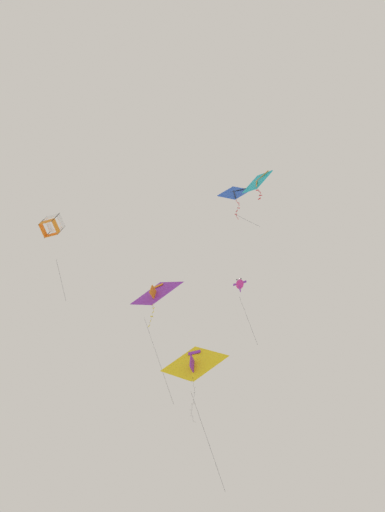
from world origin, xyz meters
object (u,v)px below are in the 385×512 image
Objects in this scene: kite_diamond_highest at (257,182)px; kite_fish_low_drifter at (240,284)px; kite_delta_upper_right at (194,363)px; kite_diamond_near_left at (234,193)px; kite_delta_far_centre at (156,293)px; kite_box_mid_left at (52,226)px.

kite_fish_low_drifter is at bearing -59.86° from kite_diamond_highest.
kite_delta_upper_right is (-2.23, -3.00, -8.04)m from kite_fish_low_drifter.
kite_diamond_near_left reaches higher than kite_delta_far_centre.
kite_delta_upper_right is 11.23m from kite_diamond_highest.
kite_diamond_highest is 12.12m from kite_box_mid_left.
kite_diamond_highest reaches higher than kite_fish_low_drifter.
kite_box_mid_left is (-10.87, -4.53, -2.88)m from kite_diamond_highest.
kite_fish_low_drifter is 0.79× the size of kite_delta_upper_right.
kite_delta_upper_right is at bearing -125.39° from kite_box_mid_left.
kite_delta_far_centre is (-4.90, -3.54, -1.70)m from kite_fish_low_drifter.
kite_delta_upper_right is 1.18× the size of kite_box_mid_left.
kite_box_mid_left is at bearing 14.10° from kite_diamond_near_left.
kite_delta_upper_right is at bearing -166.48° from kite_delta_far_centre.
kite_fish_low_drifter reaches higher than kite_delta_upper_right.
kite_delta_far_centre is 1.36× the size of kite_box_mid_left.
kite_delta_far_centre is (-6.85, 1.02, -6.17)m from kite_diamond_near_left.
kite_delta_upper_right is 2.12× the size of kite_diamond_highest.
kite_delta_upper_right is at bearing -48.50° from kite_diamond_near_left.
kite_delta_upper_right is at bearing -34.77° from kite_diamond_highest.
kite_delta_far_centre is at bearing -36.57° from kite_diamond_near_left.
kite_fish_low_drifter is 8.87m from kite_delta_upper_right.
kite_diamond_near_left is (1.95, -4.56, 4.47)m from kite_fish_low_drifter.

